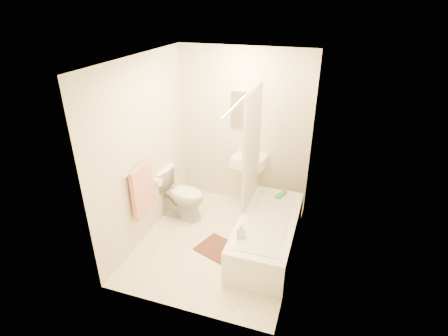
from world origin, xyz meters
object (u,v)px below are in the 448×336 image
(bathtub, at_px, (267,234))
(toilet, at_px, (180,194))
(soap_bottle, at_px, (241,230))
(sink, at_px, (249,178))
(bath_mat, at_px, (220,249))

(bathtub, bearing_deg, toilet, 165.93)
(bathtub, xyz_separation_m, soap_bottle, (-0.23, -0.45, 0.32))
(sink, xyz_separation_m, bathtub, (0.51, -0.98, -0.23))
(bath_mat, relative_size, soap_bottle, 3.00)
(bathtub, bearing_deg, sink, 117.22)
(sink, relative_size, soap_bottle, 4.79)
(sink, bearing_deg, soap_bottle, -71.12)
(toilet, distance_m, sink, 1.09)
(toilet, height_order, bath_mat, toilet)
(sink, distance_m, bath_mat, 1.30)
(soap_bottle, bearing_deg, toilet, 145.43)
(bathtub, distance_m, bath_mat, 0.65)
(toilet, bearing_deg, bathtub, -97.38)
(sink, relative_size, bath_mat, 1.60)
(bath_mat, bearing_deg, soap_bottle, -32.94)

